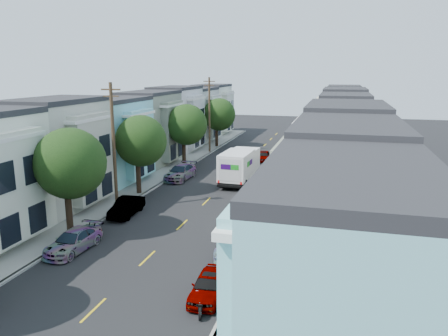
% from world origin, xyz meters
% --- Properties ---
extents(ground, '(160.00, 160.00, 0.00)m').
position_xyz_m(ground, '(0.00, 0.00, 0.00)').
color(ground, black).
rests_on(ground, ground).
extents(road_slab, '(12.00, 70.00, 0.02)m').
position_xyz_m(road_slab, '(0.00, 15.00, 0.01)').
color(road_slab, black).
rests_on(road_slab, ground).
extents(curb_left, '(0.30, 70.00, 0.15)m').
position_xyz_m(curb_left, '(-6.05, 15.00, 0.07)').
color(curb_left, gray).
rests_on(curb_left, ground).
extents(curb_right, '(0.30, 70.00, 0.15)m').
position_xyz_m(curb_right, '(6.05, 15.00, 0.07)').
color(curb_right, gray).
rests_on(curb_right, ground).
extents(sidewalk_left, '(2.60, 70.00, 0.15)m').
position_xyz_m(sidewalk_left, '(-7.35, 15.00, 0.07)').
color(sidewalk_left, gray).
rests_on(sidewalk_left, ground).
extents(sidewalk_right, '(2.60, 70.00, 0.15)m').
position_xyz_m(sidewalk_right, '(7.35, 15.00, 0.07)').
color(sidewalk_right, gray).
rests_on(sidewalk_right, ground).
extents(centerline, '(0.12, 70.00, 0.01)m').
position_xyz_m(centerline, '(0.00, 15.00, 0.00)').
color(centerline, gold).
rests_on(centerline, ground).
extents(townhouse_row_left, '(5.00, 70.00, 8.50)m').
position_xyz_m(townhouse_row_left, '(-11.15, 15.00, 0.00)').
color(townhouse_row_left, beige).
rests_on(townhouse_row_left, ground).
extents(townhouse_row_right, '(5.00, 70.00, 8.50)m').
position_xyz_m(townhouse_row_right, '(11.15, 15.00, 0.00)').
color(townhouse_row_right, beige).
rests_on(townhouse_row_right, ground).
extents(tree_b, '(4.70, 4.70, 7.43)m').
position_xyz_m(tree_b, '(-6.30, -3.95, 5.06)').
color(tree_b, black).
rests_on(tree_b, ground).
extents(tree_c, '(4.58, 4.58, 7.22)m').
position_xyz_m(tree_c, '(-6.30, 6.64, 4.91)').
color(tree_c, black).
rests_on(tree_c, ground).
extents(tree_d, '(4.70, 4.70, 7.31)m').
position_xyz_m(tree_d, '(-6.30, 18.63, 4.94)').
color(tree_d, black).
rests_on(tree_d, ground).
extents(tree_e, '(4.70, 4.70, 7.13)m').
position_xyz_m(tree_e, '(-6.30, 32.61, 4.76)').
color(tree_e, black).
rests_on(tree_e, ground).
extents(tree_far_r, '(3.05, 3.05, 5.61)m').
position_xyz_m(tree_far_r, '(6.89, 30.81, 4.04)').
color(tree_far_r, black).
rests_on(tree_far_r, ground).
extents(utility_pole_near, '(1.60, 0.26, 10.00)m').
position_xyz_m(utility_pole_near, '(-6.30, 2.00, 5.15)').
color(utility_pole_near, '#42301E').
rests_on(utility_pole_near, ground).
extents(utility_pole_far, '(1.60, 0.26, 10.00)m').
position_xyz_m(utility_pole_far, '(-6.30, 28.00, 5.15)').
color(utility_pole_far, '#42301E').
rests_on(utility_pole_far, ground).
extents(fedex_truck, '(2.64, 6.86, 3.29)m').
position_xyz_m(fedex_truck, '(1.29, 13.02, 1.84)').
color(fedex_truck, silver).
rests_on(fedex_truck, ground).
extents(lead_sedan, '(1.85, 4.11, 1.30)m').
position_xyz_m(lead_sedan, '(1.85, 24.00, 0.65)').
color(lead_sedan, black).
rests_on(lead_sedan, ground).
extents(parked_left_b, '(2.08, 4.43, 1.30)m').
position_xyz_m(parked_left_b, '(-4.90, -6.13, 0.65)').
color(parked_left_b, black).
rests_on(parked_left_b, ground).
extents(parked_left_c, '(1.65, 4.17, 1.37)m').
position_xyz_m(parked_left_c, '(-4.90, 0.94, 0.68)').
color(parked_left_c, silver).
rests_on(parked_left_c, ground).
extents(parked_left_d, '(2.29, 5.01, 1.48)m').
position_xyz_m(parked_left_d, '(-4.90, 12.87, 0.74)').
color(parked_left_d, '#490C17').
rests_on(parked_left_d, ground).
extents(parked_right_a, '(1.70, 4.04, 1.29)m').
position_xyz_m(parked_right_a, '(4.90, -9.43, 0.64)').
color(parked_right_a, '#5E5E5E').
rests_on(parked_right_a, ground).
extents(parked_right_b, '(2.21, 4.80, 1.41)m').
position_xyz_m(parked_right_b, '(4.90, -3.68, 0.71)').
color(parked_right_b, white).
rests_on(parked_right_b, ground).
extents(parked_right_c, '(1.75, 4.45, 1.46)m').
position_xyz_m(parked_right_c, '(4.90, 17.97, 0.73)').
color(parked_right_c, black).
rests_on(parked_right_c, ground).
extents(parked_right_d, '(1.78, 4.35, 1.42)m').
position_xyz_m(parked_right_d, '(4.90, 28.50, 0.71)').
color(parked_right_d, '#0C0B38').
rests_on(parked_right_d, ground).
extents(motorcycle, '(0.25, 1.83, 0.73)m').
position_xyz_m(motorcycle, '(4.93, -10.82, 0.38)').
color(motorcycle, black).
rests_on(motorcycle, ground).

